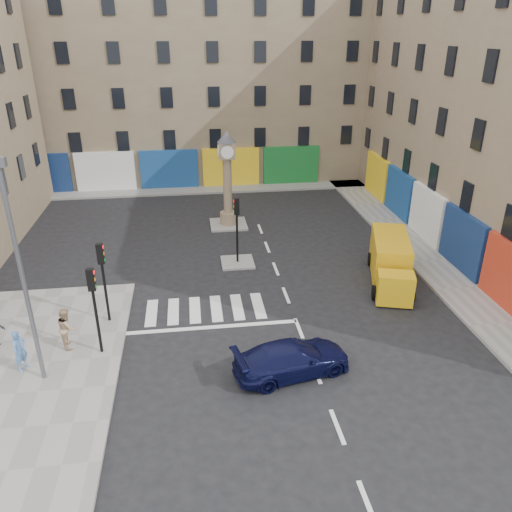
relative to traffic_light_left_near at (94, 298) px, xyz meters
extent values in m
plane|color=black|center=(8.30, -0.20, -2.62)|extent=(120.00, 120.00, 0.00)
cube|color=gray|center=(-2.70, -2.20, -2.55)|extent=(7.00, 16.00, 0.15)
cube|color=gray|center=(17.00, 9.80, -2.55)|extent=(2.60, 30.00, 0.15)
cube|color=gray|center=(4.30, 22.00, -2.55)|extent=(32.00, 2.40, 0.15)
cube|color=gray|center=(6.30, 7.80, -2.56)|extent=(1.80, 1.80, 0.12)
cube|color=gray|center=(6.30, 13.80, -2.56)|extent=(2.40, 2.40, 0.12)
cube|color=#827256|center=(4.30, 27.80, 5.88)|extent=(32.00, 10.00, 17.00)
cylinder|color=black|center=(0.00, 0.00, -1.07)|extent=(0.12, 0.12, 2.80)
cube|color=black|center=(0.00, 0.00, 0.78)|extent=(0.28, 0.22, 0.90)
cylinder|color=black|center=(0.00, 2.40, -1.07)|extent=(0.12, 0.12, 2.80)
cube|color=black|center=(0.00, 2.40, 0.78)|extent=(0.28, 0.22, 0.90)
cylinder|color=black|center=(6.30, 7.80, -1.10)|extent=(0.12, 0.12, 2.80)
cube|color=black|center=(6.30, 7.80, 0.75)|extent=(0.28, 0.22, 0.90)
cylinder|color=#595B60|center=(-1.90, -1.40, 1.53)|extent=(0.16, 0.16, 8.00)
cylinder|color=#8A775A|center=(6.30, 13.80, -2.10)|extent=(1.10, 1.10, 0.80)
cylinder|color=#8A775A|center=(6.30, 13.80, 0.10)|extent=(0.56, 0.56, 3.60)
cube|color=#8A775A|center=(6.30, 13.80, 2.40)|extent=(1.00, 1.00, 1.00)
cylinder|color=white|center=(6.30, 13.28, 2.40)|extent=(0.80, 0.06, 0.80)
cone|color=#333338|center=(6.30, 13.80, 3.25)|extent=(1.20, 1.20, 0.70)
imported|color=black|center=(7.36, -2.19, -1.97)|extent=(4.79, 2.75, 1.31)
cube|color=gold|center=(14.14, 5.37, -1.51)|extent=(2.92, 4.59, 2.04)
cube|color=gold|center=(13.23, 2.31, -1.78)|extent=(1.92, 1.50, 1.51)
cube|color=black|center=(13.22, 2.27, -1.42)|extent=(1.67, 1.20, 0.62)
cylinder|color=black|center=(12.48, 2.91, -2.27)|extent=(0.42, 0.74, 0.71)
cylinder|color=black|center=(14.18, 2.40, -2.27)|extent=(0.42, 0.74, 0.71)
cylinder|color=black|center=(13.60, 6.64, -2.27)|extent=(0.42, 0.74, 0.71)
cylinder|color=black|center=(15.30, 6.14, -2.27)|extent=(0.42, 0.74, 0.71)
imported|color=#5685C5|center=(-2.80, -0.75, -1.63)|extent=(0.64, 0.73, 1.67)
imported|color=tan|center=(-1.35, 0.59, -1.61)|extent=(0.85, 0.98, 1.73)
camera|label=1|loc=(3.92, -17.38, 9.42)|focal=35.00mm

